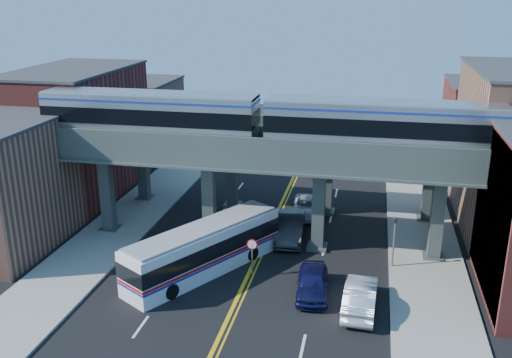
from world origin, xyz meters
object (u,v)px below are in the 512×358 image
at_px(transit_bus, 204,250).
at_px(car_lane_d, 318,163).
at_px(transit_train, 383,125).
at_px(car_lane_a, 313,282).
at_px(car_lane_c, 308,207).
at_px(car_lane_b, 290,227).
at_px(traffic_signal, 394,236).
at_px(car_parked_curb, 360,297).
at_px(stop_sign, 252,251).

xyz_separation_m(transit_bus, car_lane_d, (5.10, 23.53, -0.76)).
distance_m(transit_train, car_lane_d, 21.23).
relative_size(car_lane_a, car_lane_c, 0.93).
bearing_deg(transit_train, car_lane_b, 168.30).
bearing_deg(car_lane_a, car_lane_c, 93.86).
distance_m(traffic_signal, car_lane_c, 10.72).
bearing_deg(car_lane_c, car_lane_d, 87.63).
relative_size(traffic_signal, car_lane_b, 0.73).
distance_m(car_lane_b, car_parked_curb, 10.49).
bearing_deg(car_lane_b, car_parked_curb, -62.79).
height_order(traffic_signal, car_lane_c, traffic_signal).
height_order(transit_train, car_lane_a, transit_train).
height_order(transit_train, car_parked_curb, transit_train).
bearing_deg(car_parked_curb, transit_train, -92.89).
bearing_deg(car_lane_b, stop_sign, -107.75).
xyz_separation_m(transit_train, car_lane_a, (-3.59, -6.52, -8.48)).
height_order(transit_train, traffic_signal, transit_train).
height_order(stop_sign, car_lane_a, stop_sign).
distance_m(car_lane_b, car_lane_c, 5.03).
distance_m(transit_bus, car_parked_curb, 10.57).
bearing_deg(car_lane_d, stop_sign, -87.60).
bearing_deg(transit_bus, car_lane_d, 19.13).
height_order(stop_sign, transit_bus, transit_bus).
relative_size(traffic_signal, car_lane_d, 0.75).
bearing_deg(car_lane_d, car_parked_curb, -72.08).
xyz_separation_m(transit_bus, car_lane_b, (4.76, 6.23, -0.63)).
distance_m(traffic_signal, car_lane_d, 21.79).
distance_m(car_lane_c, car_parked_curb, 14.74).
distance_m(car_lane_d, car_parked_curb, 26.77).
bearing_deg(stop_sign, transit_train, 33.10).
bearing_deg(car_lane_a, stop_sign, 155.23).
bearing_deg(car_lane_c, stop_sign, -105.31).
relative_size(transit_train, traffic_signal, 11.62).
xyz_separation_m(car_lane_c, car_parked_curb, (4.73, -13.96, 0.14)).
relative_size(transit_train, car_parked_curb, 9.25).
xyz_separation_m(traffic_signal, car_lane_a, (-4.83, -4.52, -1.49)).
height_order(stop_sign, car_lane_b, stop_sign).
relative_size(stop_sign, car_parked_curb, 0.51).
height_order(car_lane_b, car_parked_curb, car_lane_b).
distance_m(car_lane_c, car_lane_d, 12.33).
bearing_deg(transit_bus, car_lane_b, -6.02).
bearing_deg(stop_sign, car_lane_c, 78.74).
xyz_separation_m(car_lane_a, car_lane_c, (-1.83, 12.77, -0.10)).
bearing_deg(transit_bus, stop_sign, -59.38).
relative_size(transit_train, car_lane_d, 8.68).
xyz_separation_m(stop_sign, traffic_signal, (8.90, 3.00, 0.54)).
xyz_separation_m(car_lane_a, car_lane_d, (-2.19, 25.09, -0.01)).
xyz_separation_m(car_lane_b, car_lane_d, (0.34, 17.31, -0.13)).
distance_m(traffic_signal, car_parked_curb, 6.20).
xyz_separation_m(stop_sign, car_lane_c, (2.24, 11.25, -1.05)).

